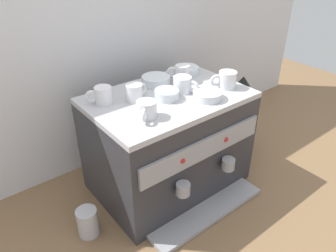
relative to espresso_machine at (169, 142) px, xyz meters
The scene contains 15 objects.
ground_plane 0.23m from the espresso_machine, 90.00° to the left, with size 4.00×4.00×0.00m, color brown.
tiled_backsplash_wall 0.49m from the espresso_machine, 90.00° to the left, with size 2.80×0.03×1.07m, color silver.
espresso_machine is the anchor object (origin of this frame).
ceramic_cup_0 0.37m from the espresso_machine, 19.99° to the right, with size 0.11×0.08×0.07m.
ceramic_cup_1 0.30m from the espresso_machine, 158.60° to the left, with size 0.10×0.07×0.07m.
ceramic_cup_2 0.33m from the espresso_machine, 151.67° to the right, with size 0.09×0.09×0.06m.
ceramic_cup_3 0.31m from the espresso_machine, 30.81° to the left, with size 0.08×0.09×0.08m.
ceramic_cup_4 0.38m from the espresso_machine, 156.16° to the left, with size 0.10×0.07×0.07m.
ceramic_cup_5 0.27m from the espresso_machine, ahead, with size 0.08×0.11×0.07m.
ceramic_bowl_0 0.25m from the espresso_machine, 143.02° to the right, with size 0.10×0.10×0.04m.
ceramic_bowl_1 0.36m from the espresso_machine, 32.56° to the left, with size 0.12×0.12×0.03m.
ceramic_bowl_2 0.28m from the espresso_machine, 76.93° to the left, with size 0.13×0.13×0.04m.
ceramic_bowl_3 0.29m from the espresso_machine, 48.19° to the right, with size 0.12×0.12×0.03m.
coffee_grinder 0.50m from the espresso_machine, ahead, with size 0.15×0.15×0.42m.
milk_pitcher 0.48m from the espresso_machine, behind, with size 0.08×0.08×0.12m, color #B7B7BC.
Camera 1 is at (-0.74, -0.94, 1.03)m, focal length 34.35 mm.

